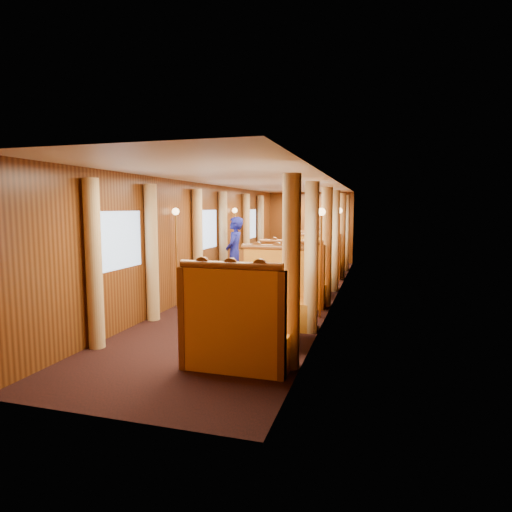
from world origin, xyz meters
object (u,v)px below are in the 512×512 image
at_px(banquette_mid_aft, 309,271).
at_px(steward, 235,253).
at_px(banquette_near_fwd, 235,335).
at_px(table_mid, 301,279).
at_px(banquette_near_aft, 275,300).
at_px(teapot_back, 253,287).
at_px(rose_vase_mid, 302,255).
at_px(banquette_mid_fwd, 292,285).
at_px(rose_vase_far, 323,242).
at_px(table_far, 322,261).
at_px(teapot_left, 245,288).
at_px(teapot_right, 253,290).
at_px(banquette_far_aft, 326,255).
at_px(passenger, 307,259).
at_px(banquette_far_fwd, 317,263).
at_px(table_near, 258,318).
at_px(fruit_plate, 280,294).
at_px(tea_tray, 249,292).

distance_m(banquette_mid_aft, steward, 1.86).
height_order(banquette_near_fwd, table_mid, banquette_near_fwd).
relative_size(banquette_near_aft, teapot_back, 7.68).
relative_size(banquette_near_fwd, rose_vase_mid, 3.72).
relative_size(banquette_mid_fwd, rose_vase_far, 3.72).
height_order(table_far, teapot_back, teapot_back).
xyz_separation_m(teapot_left, teapot_back, (0.08, 0.12, -0.00)).
bearing_deg(teapot_back, teapot_left, -119.72).
xyz_separation_m(banquette_near_aft, teapot_right, (-0.04, -1.15, 0.39)).
xyz_separation_m(banquette_near_aft, banquette_far_aft, (0.00, 7.00, 0.00)).
relative_size(table_far, passenger, 1.38).
bearing_deg(rose_vase_far, steward, -117.70).
xyz_separation_m(banquette_mid_fwd, banquette_mid_aft, (0.00, 2.03, 0.00)).
xyz_separation_m(banquette_mid_aft, banquette_far_fwd, (0.00, 1.47, 0.00)).
height_order(banquette_mid_aft, passenger, banquette_mid_aft).
height_order(table_mid, rose_vase_mid, rose_vase_mid).
bearing_deg(table_near, rose_vase_mid, 89.83).
xyz_separation_m(banquette_far_fwd, teapot_back, (-0.09, -5.93, 0.40)).
xyz_separation_m(table_mid, passenger, (-0.00, 0.76, 0.37)).
bearing_deg(banquette_near_aft, rose_vase_far, 89.85).
bearing_deg(table_mid, banquette_mid_aft, 90.00).
height_order(table_near, table_far, same).
relative_size(fruit_plate, steward, 0.12).
bearing_deg(rose_vase_mid, tea_tray, -92.11).
relative_size(table_far, banquette_far_aft, 0.78).
xyz_separation_m(banquette_near_aft, steward, (-1.67, 2.81, 0.44)).
height_order(banquette_near_fwd, passenger, banquette_near_fwd).
bearing_deg(table_mid, fruit_plate, -84.70).
relative_size(banquette_mid_aft, rose_vase_far, 3.72).
relative_size(tea_tray, rose_vase_far, 0.94).
bearing_deg(banquette_far_aft, banquette_mid_aft, -90.00).
bearing_deg(banquette_near_fwd, table_mid, 90.00).
bearing_deg(teapot_back, banquette_far_aft, 93.23).
bearing_deg(banquette_mid_fwd, teapot_back, -92.20).
height_order(teapot_left, rose_vase_far, rose_vase_far).
distance_m(teapot_back, steward, 4.09).
bearing_deg(teapot_back, rose_vase_far, 93.00).
bearing_deg(banquette_mid_fwd, fruit_plate, -82.65).
height_order(table_mid, fruit_plate, fruit_plate).
bearing_deg(banquette_near_aft, banquette_near_fwd, -90.00).
xyz_separation_m(banquette_near_aft, rose_vase_far, (0.02, 6.02, 0.50)).
bearing_deg(tea_tray, fruit_plate, -4.50).
distance_m(banquette_far_aft, steward, 4.53).
bearing_deg(passenger, banquette_mid_aft, 90.00).
height_order(banquette_mid_aft, steward, steward).
xyz_separation_m(banquette_far_aft, teapot_right, (-0.04, -8.15, 0.39)).
distance_m(fruit_plate, rose_vase_far, 7.14).
relative_size(teapot_back, passenger, 0.23).
relative_size(table_mid, banquette_mid_aft, 0.78).
height_order(banquette_near_aft, teapot_right, banquette_near_aft).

